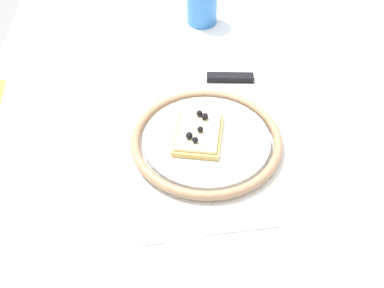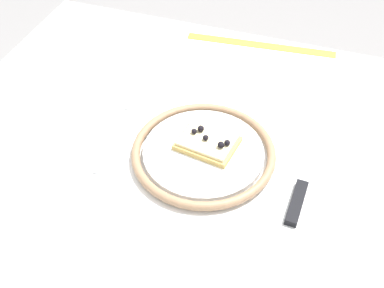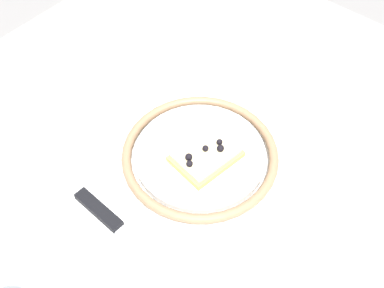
% 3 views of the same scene
% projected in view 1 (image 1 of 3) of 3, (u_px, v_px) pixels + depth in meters
% --- Properties ---
extents(dining_table, '(1.10, 0.91, 0.76)m').
position_uv_depth(dining_table, '(228.00, 161.00, 0.94)').
color(dining_table, white).
rests_on(dining_table, ground_plane).
extents(plate, '(0.25, 0.25, 0.02)m').
position_uv_depth(plate, '(206.00, 141.00, 0.85)').
color(plate, white).
rests_on(plate, dining_table).
extents(pizza_slice_near, '(0.11, 0.09, 0.03)m').
position_uv_depth(pizza_slice_near, '(198.00, 134.00, 0.84)').
color(pizza_slice_near, tan).
rests_on(pizza_slice_near, plate).
extents(knife, '(0.03, 0.24, 0.01)m').
position_uv_depth(knife, '(213.00, 78.00, 0.98)').
color(knife, silver).
rests_on(knife, dining_table).
extents(fork, '(0.04, 0.20, 0.00)m').
position_uv_depth(fork, '(206.00, 231.00, 0.73)').
color(fork, silver).
rests_on(fork, dining_table).
extents(cup, '(0.07, 0.07, 0.09)m').
position_uv_depth(cup, '(202.00, 3.00, 1.09)').
color(cup, '#3372BF').
rests_on(cup, dining_table).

